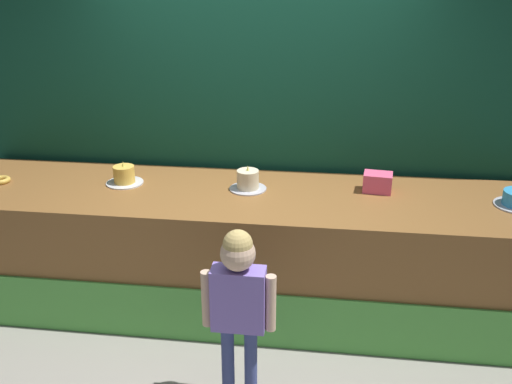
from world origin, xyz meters
TOP-DOWN VIEW (x-y plane):
  - ground_plane at (0.00, 0.00)m, footprint 12.00×12.00m
  - stage_platform at (0.00, 0.50)m, footprint 4.39×1.02m
  - curtain_backdrop at (0.00, 1.10)m, footprint 4.90×0.08m
  - child_figure at (0.10, -0.49)m, footprint 0.43×0.20m
  - pink_box at (0.93, 0.67)m, footprint 0.22×0.17m
  - donut at (-1.86, 0.48)m, footprint 0.14×0.14m
  - cake_left at (-0.93, 0.58)m, footprint 0.28×0.28m
  - cake_center at (0.00, 0.58)m, footprint 0.27×0.27m

SIDE VIEW (x-z plane):
  - ground_plane at x=0.00m, z-range 0.00..0.00m
  - stage_platform at x=0.00m, z-range 0.00..0.92m
  - child_figure at x=0.10m, z-range 0.16..1.28m
  - donut at x=-1.86m, z-range 0.92..0.96m
  - cake_left at x=-0.93m, z-range 0.90..1.07m
  - cake_center at x=0.00m, z-range 0.90..1.08m
  - pink_box at x=0.93m, z-range 0.92..1.06m
  - curtain_backdrop at x=0.00m, z-range 0.00..2.97m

